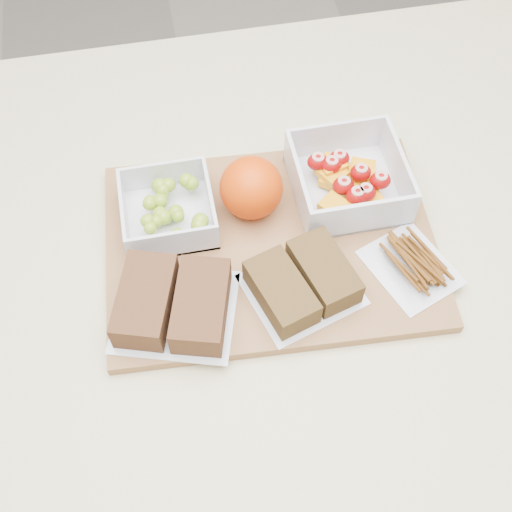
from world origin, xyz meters
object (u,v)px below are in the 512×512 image
object	(u,v)px
grape_container	(169,209)
pretzel_bag	(412,263)
sandwich_bag_center	(303,282)
cutting_board	(271,245)
sandwich_bag_left	(173,304)
fruit_container	(347,180)
orange	(251,188)

from	to	relation	value
grape_container	pretzel_bag	xyz separation A→B (m)	(0.28, -0.13, -0.01)
pretzel_bag	sandwich_bag_center	bearing A→B (deg)	-177.97
cutting_board	sandwich_bag_left	distance (m)	0.16
grape_container	sandwich_bag_left	bearing A→B (deg)	-94.84
sandwich_bag_center	cutting_board	bearing A→B (deg)	106.34
cutting_board	pretzel_bag	distance (m)	0.18
cutting_board	pretzel_bag	xyz separation A→B (m)	(0.16, -0.07, 0.02)
fruit_container	sandwich_bag_center	world-z (taller)	fruit_container
cutting_board	grape_container	distance (m)	0.14
grape_container	fruit_container	size ratio (longest dim) A/B	0.82
orange	sandwich_bag_center	size ratio (longest dim) A/B	0.53
orange	pretzel_bag	bearing A→B (deg)	-36.39
grape_container	fruit_container	bearing A→B (deg)	0.14
orange	sandwich_bag_left	xyz separation A→B (m)	(-0.12, -0.14, -0.02)
sandwich_bag_left	pretzel_bag	xyz separation A→B (m)	(0.30, 0.01, -0.01)
sandwich_bag_left	pretzel_bag	distance (m)	0.30
grape_container	cutting_board	bearing A→B (deg)	-26.23
grape_container	fruit_container	distance (m)	0.24
pretzel_bag	fruit_container	bearing A→B (deg)	109.69
sandwich_bag_center	pretzel_bag	bearing A→B (deg)	2.03
pretzel_bag	grape_container	bearing A→B (deg)	155.09
sandwich_bag_center	orange	bearing A→B (deg)	105.16
sandwich_bag_left	pretzel_bag	bearing A→B (deg)	0.99
sandwich_bag_center	grape_container	bearing A→B (deg)	136.41
fruit_container	orange	size ratio (longest dim) A/B	1.72
sandwich_bag_left	pretzel_bag	world-z (taller)	sandwich_bag_left
sandwich_bag_left	sandwich_bag_center	world-z (taller)	sandwich_bag_left
grape_container	sandwich_bag_center	distance (m)	0.20
cutting_board	grape_container	xyz separation A→B (m)	(-0.12, 0.06, 0.03)
grape_container	sandwich_bag_center	world-z (taller)	grape_container
sandwich_bag_left	sandwich_bag_center	distance (m)	0.16
orange	sandwich_bag_center	bearing A→B (deg)	-74.84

